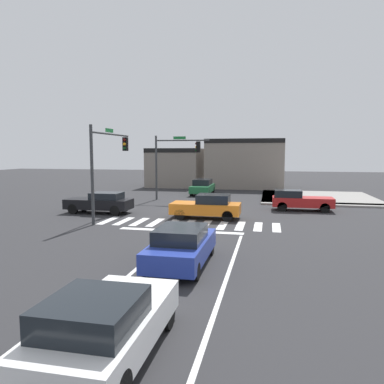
# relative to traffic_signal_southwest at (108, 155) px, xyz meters

# --- Properties ---
(ground_plane) EXTENTS (120.00, 120.00, 0.00)m
(ground_plane) POSITION_rel_traffic_signal_southwest_xyz_m (5.35, 3.74, -4.03)
(ground_plane) COLOR #2B2B2D
(crosswalk_near) EXTENTS (10.61, 2.61, 0.01)m
(crosswalk_near) POSITION_rel_traffic_signal_southwest_xyz_m (5.35, -0.76, -4.03)
(crosswalk_near) COLOR silver
(crosswalk_near) RESTS_ON ground_plane
(lane_markings) EXTENTS (6.80, 20.25, 0.01)m
(lane_markings) POSITION_rel_traffic_signal_southwest_xyz_m (6.46, -8.28, -4.03)
(lane_markings) COLOR white
(lane_markings) RESTS_ON ground_plane
(bike_detector_marking) EXTENTS (0.98, 0.98, 0.01)m
(bike_detector_marking) POSITION_rel_traffic_signal_southwest_xyz_m (6.71, -5.29, -4.03)
(bike_detector_marking) COLOR yellow
(bike_detector_marking) RESTS_ON ground_plane
(curb_corner_northeast) EXTENTS (10.00, 10.60, 0.15)m
(curb_corner_northeast) POSITION_rel_traffic_signal_southwest_xyz_m (13.84, 13.16, -3.96)
(curb_corner_northeast) COLOR gray
(curb_corner_northeast) RESTS_ON ground_plane
(storefront_row) EXTENTS (16.23, 6.90, 5.77)m
(storefront_row) POSITION_rel_traffic_signal_southwest_xyz_m (4.29, 22.97, -1.30)
(storefront_row) COLOR gray
(storefront_row) RESTS_ON ground_plane
(traffic_signal_southwest) EXTENTS (0.32, 5.58, 5.78)m
(traffic_signal_southwest) POSITION_rel_traffic_signal_southwest_xyz_m (0.00, 0.00, 0.00)
(traffic_signal_southwest) COLOR #383A3D
(traffic_signal_southwest) RESTS_ON ground_plane
(traffic_signal_northwest) EXTENTS (4.84, 0.32, 5.67)m
(traffic_signal_northwest) POSITION_rel_traffic_signal_southwest_xyz_m (1.84, 9.54, -0.11)
(traffic_signal_northwest) COLOR #383A3D
(traffic_signal_northwest) RESTS_ON ground_plane
(car_orange) EXTENTS (4.39, 1.83, 1.56)m
(car_orange) POSITION_rel_traffic_signal_southwest_xyz_m (6.16, 1.20, -3.25)
(car_orange) COLOR orange
(car_orange) RESTS_ON ground_plane
(car_white) EXTENTS (1.91, 4.20, 1.50)m
(car_white) POSITION_rel_traffic_signal_southwest_xyz_m (6.82, -14.99, -3.28)
(car_white) COLOR white
(car_white) RESTS_ON ground_plane
(car_black) EXTENTS (4.55, 1.74, 1.45)m
(car_black) POSITION_rel_traffic_signal_southwest_xyz_m (-1.47, 1.73, -3.29)
(car_black) COLOR black
(car_black) RESTS_ON ground_plane
(car_green) EXTENTS (1.86, 4.62, 1.54)m
(car_green) POSITION_rel_traffic_signal_southwest_xyz_m (3.42, 14.42, -3.26)
(car_green) COLOR #1E6638
(car_green) RESTS_ON ground_plane
(car_blue) EXTENTS (1.88, 4.52, 1.47)m
(car_blue) POSITION_rel_traffic_signal_southwest_xyz_m (6.84, -8.58, -3.29)
(car_blue) COLOR #23389E
(car_blue) RESTS_ON ground_plane
(car_red) EXTENTS (4.26, 1.71, 1.48)m
(car_red) POSITION_rel_traffic_signal_southwest_xyz_m (12.14, 5.82, -3.28)
(car_red) COLOR red
(car_red) RESTS_ON ground_plane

